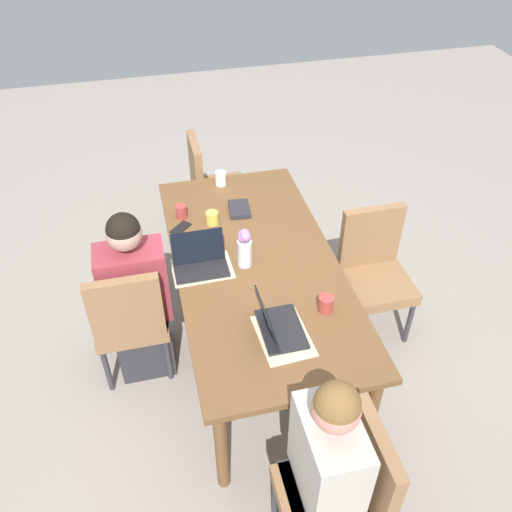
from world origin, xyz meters
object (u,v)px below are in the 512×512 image
(chair_head_left_right_near, at_px, (211,184))
(coffee_mug_centre_right, at_px, (326,304))
(laptop_head_right_left_near, at_px, (278,326))
(laptop_near_left_mid, at_px, (200,261))
(chair_head_right_left_near, at_px, (344,489))
(book_red_cover, at_px, (239,209))
(person_near_left_mid, at_px, (138,303))
(flower_vase, at_px, (244,246))
(coffee_mug_centre_left, at_px, (212,218))
(phone_black, at_px, (181,228))
(coffee_mug_near_left, at_px, (221,178))
(chair_far_left_far, at_px, (374,267))
(chair_near_left_mid, at_px, (129,317))
(person_head_right_left_near, at_px, (325,478))
(coffee_mug_near_right, at_px, (181,212))
(dining_table, at_px, (256,271))

(chair_head_left_right_near, relative_size, coffee_mug_centre_right, 9.51)
(laptop_head_right_left_near, relative_size, laptop_near_left_mid, 1.00)
(chair_head_right_left_near, height_order, book_red_cover, chair_head_right_left_near)
(chair_head_right_left_near, bearing_deg, person_near_left_mid, -149.34)
(flower_vase, xyz_separation_m, coffee_mug_centre_left, (-0.46, -0.12, -0.10))
(flower_vase, bearing_deg, person_near_left_mid, -93.14)
(chair_head_right_left_near, bearing_deg, phone_black, -164.91)
(coffee_mug_near_left, bearing_deg, chair_far_left_far, 44.82)
(chair_near_left_mid, xyz_separation_m, laptop_head_right_left_near, (0.53, 0.78, 0.28))
(chair_far_left_far, bearing_deg, laptop_head_right_left_near, -54.33)
(person_head_right_left_near, height_order, coffee_mug_centre_left, person_head_right_left_near)
(person_head_right_left_near, distance_m, phone_black, 1.81)
(flower_vase, distance_m, coffee_mug_centre_right, 0.60)
(laptop_near_left_mid, bearing_deg, coffee_mug_near_left, 161.48)
(person_near_left_mid, xyz_separation_m, chair_head_left_right_near, (-1.27, 0.68, -0.03))
(coffee_mug_near_right, distance_m, book_red_cover, 0.40)
(coffee_mug_centre_left, bearing_deg, coffee_mug_centre_right, 26.41)
(dining_table, height_order, book_red_cover, book_red_cover)
(chair_near_left_mid, height_order, chair_far_left_far, same)
(chair_head_left_right_near, bearing_deg, coffee_mug_near_right, -23.44)
(laptop_head_right_left_near, distance_m, book_red_cover, 1.12)
(person_head_right_left_near, bearing_deg, person_near_left_mid, -150.60)
(person_head_right_left_near, height_order, book_red_cover, person_head_right_left_near)
(chair_head_right_left_near, height_order, laptop_head_right_left_near, laptop_head_right_left_near)
(chair_head_left_right_near, height_order, coffee_mug_centre_left, chair_head_left_right_near)
(laptop_head_right_left_near, xyz_separation_m, coffee_mug_near_left, (-1.48, -0.02, 0.01))
(laptop_head_right_left_near, height_order, phone_black, laptop_head_right_left_near)
(person_head_right_left_near, height_order, person_near_left_mid, same)
(chair_near_left_mid, height_order, coffee_mug_centre_right, chair_near_left_mid)
(person_head_right_left_near, bearing_deg, coffee_mug_near_right, -168.27)
(chair_head_right_left_near, distance_m, chair_head_left_right_near, 2.67)
(chair_head_left_right_near, relative_size, phone_black, 6.00)
(chair_near_left_mid, height_order, coffee_mug_near_left, chair_near_left_mid)
(coffee_mug_centre_left, distance_m, book_red_cover, 0.22)
(chair_near_left_mid, distance_m, coffee_mug_centre_right, 1.20)
(person_near_left_mid, relative_size, laptop_head_right_left_near, 3.73)
(chair_head_right_left_near, xyz_separation_m, phone_black, (-1.81, -0.49, 0.24))
(dining_table, xyz_separation_m, person_near_left_mid, (-0.03, -0.74, -0.14))
(person_near_left_mid, distance_m, coffee_mug_centre_left, 0.74)
(coffee_mug_centre_right, bearing_deg, coffee_mug_near_right, -148.00)
(dining_table, height_order, chair_head_right_left_near, chair_head_right_left_near)
(chair_head_right_left_near, bearing_deg, coffee_mug_near_right, -166.51)
(person_near_left_mid, relative_size, coffee_mug_centre_left, 13.97)
(laptop_head_right_left_near, bearing_deg, chair_near_left_mid, -124.14)
(chair_head_left_right_near, bearing_deg, coffee_mug_near_left, 2.26)
(chair_head_right_left_near, relative_size, flower_vase, 3.42)
(coffee_mug_near_left, distance_m, coffee_mug_centre_right, 1.43)
(chair_head_left_right_near, bearing_deg, chair_far_left_far, 34.87)
(coffee_mug_near_right, bearing_deg, coffee_mug_near_left, 135.48)
(book_red_cover, bearing_deg, coffee_mug_near_right, -86.90)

